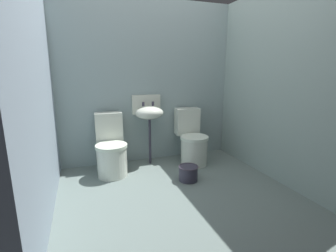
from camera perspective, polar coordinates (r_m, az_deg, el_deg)
name	(u,v)px	position (r m, az deg, el deg)	size (l,w,h in m)	color
ground_plane	(176,195)	(2.88, 1.95, -15.73)	(2.94, 2.64, 0.08)	slate
wall_back	(148,83)	(3.64, -4.79, 9.97)	(2.94, 0.10, 2.31)	#8CA1A2
wall_left	(35,92)	(2.48, -28.69, 7.00)	(0.10, 2.44, 2.31)	#889AA9
wall_right	(273,85)	(3.33, 23.30, 8.69)	(0.10, 2.44, 2.31)	#8CA29C
toilet_left	(111,150)	(3.29, -13.14, -5.44)	(0.42, 0.61, 0.78)	silver
toilet_right	(192,141)	(3.59, 5.61, -3.56)	(0.42, 0.61, 0.78)	silver
sink	(149,112)	(3.47, -4.48, 3.20)	(0.42, 0.35, 0.99)	#312E3D
bucket	(188,173)	(3.09, 4.75, -10.85)	(0.25, 0.25, 0.19)	#312E3D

